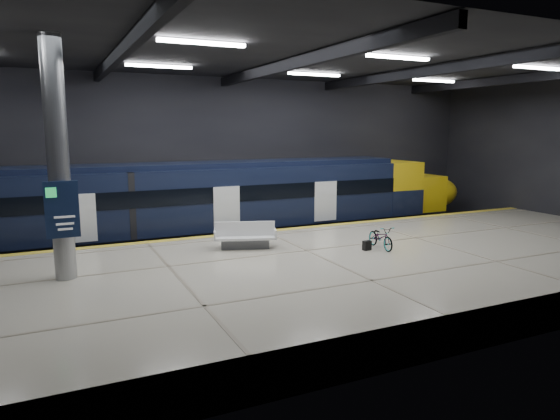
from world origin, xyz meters
TOP-DOWN VIEW (x-y plane):
  - ground at (0.00, 0.00)m, footprint 30.00×30.00m
  - room_shell at (-0.00, 0.00)m, footprint 30.10×16.10m
  - platform at (0.00, -2.50)m, footprint 30.00×11.00m
  - safety_strip at (0.00, 2.75)m, footprint 30.00×0.40m
  - rails at (0.00, 5.50)m, footprint 30.00×1.52m
  - train at (-2.47, 5.50)m, footprint 29.40×2.84m
  - bench at (-1.89, 0.26)m, footprint 2.43×1.62m
  - bicycle at (2.58, -1.91)m, footprint 0.73×1.67m
  - pannier_bag at (1.98, -1.91)m, footprint 0.31×0.21m
  - info_column at (-8.00, -1.03)m, footprint 0.90×0.78m

SIDE VIEW (x-z plane):
  - ground at x=0.00m, z-range 0.00..0.00m
  - rails at x=0.00m, z-range 0.00..0.16m
  - platform at x=0.00m, z-range 0.00..1.10m
  - safety_strip at x=0.00m, z-range 1.10..1.11m
  - pannier_bag at x=1.98m, z-range 1.10..1.45m
  - bench at x=-1.89m, z-range 0.95..1.95m
  - bicycle at x=2.58m, z-range 1.10..1.95m
  - train at x=-2.47m, z-range 0.16..3.95m
  - info_column at x=-8.00m, z-range 1.01..7.91m
  - room_shell at x=0.00m, z-range 1.69..9.74m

